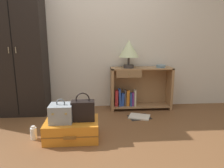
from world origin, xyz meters
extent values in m
plane|color=brown|center=(0.00, 0.00, 0.00)|extent=(9.00, 9.00, 0.00)
cube|color=silver|center=(0.00, 1.50, 1.30)|extent=(6.40, 0.10, 2.60)
cube|color=black|center=(-1.19, 1.20, 1.04)|extent=(0.81, 0.45, 2.08)
cube|color=black|center=(-1.19, 0.98, 1.04)|extent=(0.01, 0.01, 1.98)
cylinder|color=gray|center=(-1.24, 0.97, 1.04)|extent=(0.01, 0.01, 0.09)
cylinder|color=gray|center=(-1.14, 0.97, 1.04)|extent=(0.01, 0.01, 0.09)
cube|color=#A37A51|center=(0.27, 1.27, 0.36)|extent=(0.04, 0.30, 0.72)
cube|color=#A37A51|center=(1.27, 1.27, 0.36)|extent=(0.04, 0.30, 0.72)
cube|color=#A37A51|center=(0.77, 1.27, 0.71)|extent=(1.04, 0.30, 0.02)
cube|color=#A37A51|center=(0.77, 1.27, 0.06)|extent=(0.96, 0.30, 0.02)
cube|color=#A37A51|center=(0.77, 1.41, 0.36)|extent=(0.96, 0.01, 0.70)
cube|color=#8F6B47|center=(0.54, 1.13, 0.64)|extent=(0.41, 0.02, 0.12)
sphere|color=#9E844C|center=(0.54, 1.12, 0.64)|extent=(0.02, 0.02, 0.02)
cube|color=red|center=(0.35, 1.25, 0.20)|extent=(0.05, 0.09, 0.28)
cube|color=#2D51B2|center=(0.40, 1.25, 0.21)|extent=(0.05, 0.12, 0.30)
cube|color=#2D51B2|center=(0.45, 1.25, 0.17)|extent=(0.06, 0.09, 0.22)
cube|color=#4C474C|center=(0.50, 1.25, 0.20)|extent=(0.03, 0.08, 0.28)
cube|color=orange|center=(0.54, 1.25, 0.20)|extent=(0.06, 0.08, 0.27)
cube|color=#2D51B2|center=(0.59, 1.25, 0.18)|extent=(0.03, 0.13, 0.22)
cube|color=purple|center=(0.63, 1.25, 0.18)|extent=(0.03, 0.09, 0.23)
cube|color=beige|center=(0.66, 1.25, 0.21)|extent=(0.03, 0.12, 0.28)
cylinder|color=#3D3838|center=(0.54, 1.25, 0.74)|extent=(0.17, 0.17, 0.05)
cylinder|color=#3D3838|center=(0.54, 1.25, 0.84)|extent=(0.04, 0.04, 0.13)
cone|color=beige|center=(0.54, 1.25, 1.04)|extent=(0.33, 0.33, 0.27)
cylinder|color=slate|center=(1.09, 1.24, 0.74)|extent=(0.15, 0.15, 0.05)
cube|color=orange|center=(-0.30, 0.24, 0.12)|extent=(0.64, 0.43, 0.23)
cube|color=brown|center=(-0.30, 0.24, 0.12)|extent=(0.65, 0.44, 0.01)
cube|color=brown|center=(-0.30, 0.01, 0.12)|extent=(0.14, 0.02, 0.03)
cube|color=#8E99A3|center=(-0.41, 0.21, 0.34)|extent=(0.27, 0.23, 0.22)
torus|color=slate|center=(-0.41, 0.21, 0.46)|extent=(0.11, 0.02, 0.11)
cube|color=tan|center=(-0.49, 0.09, 0.38)|extent=(0.02, 0.01, 0.02)
cube|color=tan|center=(-0.34, 0.09, 0.38)|extent=(0.02, 0.01, 0.02)
cube|color=black|center=(-0.16, 0.25, 0.35)|extent=(0.28, 0.15, 0.24)
torus|color=black|center=(-0.16, 0.25, 0.49)|extent=(0.17, 0.01, 0.17)
cylinder|color=white|center=(-0.77, 0.25, 0.07)|extent=(0.08, 0.08, 0.15)
cylinder|color=silver|center=(-0.77, 0.25, 0.16)|extent=(0.05, 0.05, 0.02)
cube|color=white|center=(0.67, 0.86, 0.01)|extent=(0.37, 0.33, 0.02)
cube|color=black|center=(0.67, 0.86, 0.00)|extent=(0.37, 0.31, 0.01)
camera|label=1|loc=(0.01, -2.17, 1.22)|focal=33.57mm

